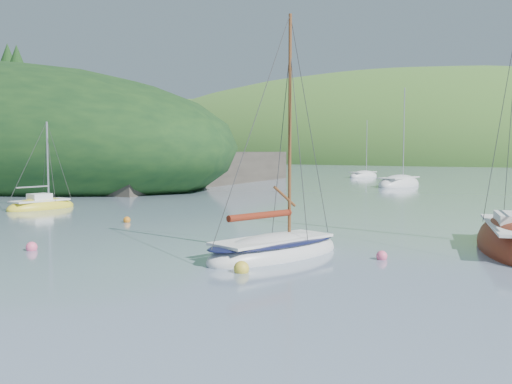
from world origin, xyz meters
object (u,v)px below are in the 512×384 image
Objects in this scene: daysailer_white at (275,251)px; sailboat_yellow at (41,206)px; distant_sloop_a at (399,184)px; distant_sloop_c at (363,176)px.

sailboat_yellow is at bearing 179.08° from daysailer_white.
distant_sloop_a is (-10.47, 40.17, -0.03)m from daysailer_white.
distant_sloop_a is at bearing 117.26° from daysailer_white.
sailboat_yellow is 36.67m from distant_sloop_a.
distant_sloop_a reaches higher than sailboat_yellow.
daysailer_white is 0.84× the size of distant_sloop_a.
distant_sloop_c is at bearing 123.67° from daysailer_white.
distant_sloop_c is (-0.07, 50.63, -0.01)m from sailboat_yellow.
daysailer_white is 1.51× the size of sailboat_yellow.
daysailer_white is 59.76m from distant_sloop_c.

